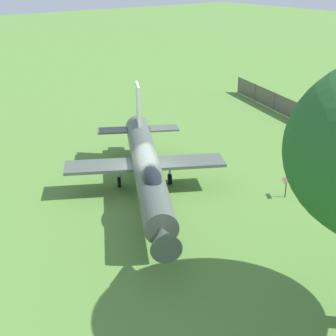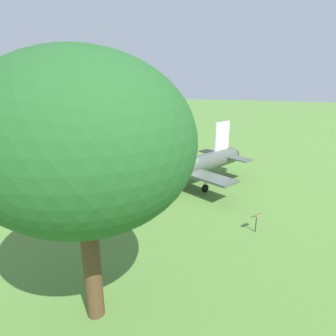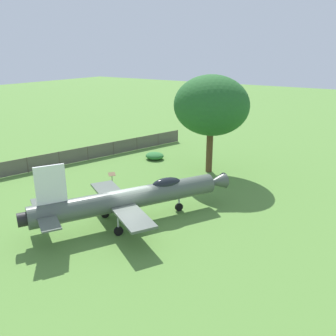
{
  "view_description": "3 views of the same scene",
  "coord_description": "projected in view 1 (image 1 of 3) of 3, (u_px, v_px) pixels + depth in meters",
  "views": [
    {
      "loc": [
        -18.56,
        12.56,
        11.34
      ],
      "look_at": [
        -0.64,
        -0.93,
        1.57
      ],
      "focal_mm": 50.25,
      "sensor_mm": 36.0,
      "label": 1
    },
    {
      "loc": [
        -19.82,
        -5.58,
        8.28
      ],
      "look_at": [
        -0.16,
        0.91,
        1.82
      ],
      "focal_mm": 30.76,
      "sensor_mm": 36.0,
      "label": 2
    },
    {
      "loc": [
        16.76,
        14.37,
        11.32
      ],
      "look_at": [
        -5.02,
        -0.16,
        2.5
      ],
      "focal_mm": 37.68,
      "sensor_mm": 36.0,
      "label": 3
    }
  ],
  "objects": [
    {
      "name": "info_plaque",
      "position": [
        286.0,
        182.0,
        24.54
      ],
      "size": [
        0.72,
        0.67,
        1.14
      ],
      "color": "#333333",
      "rests_on": "ground_plane"
    },
    {
      "name": "display_jet",
      "position": [
        147.0,
        167.0,
        24.01
      ],
      "size": [
        13.64,
        9.5,
        4.85
      ],
      "rotation": [
        0.0,
        0.0,
        2.63
      ],
      "color": "#4C564C",
      "rests_on": "ground_plane"
    },
    {
      "name": "ground_plane",
      "position": [
        147.0,
        195.0,
        25.05
      ],
      "size": [
        200.0,
        200.0,
        0.0
      ],
      "primitive_type": "plane",
      "color": "#568438"
    }
  ]
}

